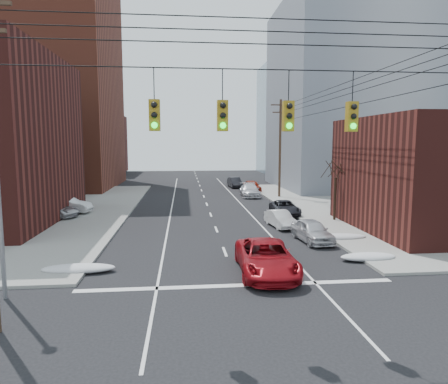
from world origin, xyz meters
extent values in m
plane|color=black|center=(0.00, 0.00, 0.00)|extent=(160.00, 160.00, 0.00)
cube|color=brown|center=(-24.00, 48.00, 15.00)|extent=(24.00, 20.00, 30.00)
cube|color=#471915|center=(-26.00, 74.00, 6.00)|extent=(22.00, 18.00, 12.00)
cube|color=gray|center=(22.00, 44.00, 12.50)|extent=(22.00, 20.00, 25.00)
cube|color=gray|center=(24.00, 70.00, 11.00)|extent=(20.00, 18.00, 22.00)
cylinder|color=#473323|center=(8.50, 34.00, 5.50)|extent=(0.28, 0.28, 11.00)
cube|color=#473323|center=(8.50, 34.00, 10.40)|extent=(2.20, 0.12, 0.12)
cube|color=#473323|center=(8.50, 34.00, 9.60)|extent=(1.80, 0.12, 0.12)
cylinder|color=black|center=(0.00, 3.00, 8.60)|extent=(17.00, 0.04, 0.04)
cylinder|color=black|center=(-3.20, 3.00, 8.10)|extent=(0.03, 0.03, 1.00)
cube|color=olive|center=(-3.20, 3.00, 7.10)|extent=(0.35, 0.30, 1.00)
sphere|color=black|center=(-3.20, 2.83, 7.42)|extent=(0.20, 0.20, 0.20)
sphere|color=black|center=(-3.20, 2.83, 7.10)|extent=(0.20, 0.20, 0.20)
sphere|color=#0CE526|center=(-3.20, 2.83, 6.78)|extent=(0.20, 0.20, 0.20)
cylinder|color=black|center=(-1.00, 3.00, 8.10)|extent=(0.03, 0.03, 1.00)
cube|color=olive|center=(-1.00, 3.00, 7.10)|extent=(0.35, 0.30, 1.00)
sphere|color=black|center=(-1.00, 2.83, 7.42)|extent=(0.20, 0.20, 0.20)
sphere|color=black|center=(-1.00, 2.83, 7.10)|extent=(0.20, 0.20, 0.20)
sphere|color=#0CE526|center=(-1.00, 2.83, 6.78)|extent=(0.20, 0.20, 0.20)
cylinder|color=black|center=(1.20, 3.00, 8.10)|extent=(0.03, 0.03, 1.00)
cube|color=olive|center=(1.20, 3.00, 7.10)|extent=(0.35, 0.30, 1.00)
sphere|color=black|center=(1.20, 2.83, 7.42)|extent=(0.20, 0.20, 0.20)
sphere|color=black|center=(1.20, 2.83, 7.10)|extent=(0.20, 0.20, 0.20)
sphere|color=#0CE526|center=(1.20, 2.83, 6.78)|extent=(0.20, 0.20, 0.20)
cylinder|color=black|center=(3.40, 3.00, 8.10)|extent=(0.03, 0.03, 1.00)
cube|color=olive|center=(3.40, 3.00, 7.10)|extent=(0.35, 0.30, 1.00)
sphere|color=black|center=(3.40, 2.83, 7.42)|extent=(0.20, 0.20, 0.20)
sphere|color=black|center=(3.40, 2.83, 7.10)|extent=(0.20, 0.20, 0.20)
sphere|color=#0CE526|center=(3.40, 2.83, 6.78)|extent=(0.20, 0.20, 0.20)
cylinder|color=black|center=(9.60, 20.00, 1.75)|extent=(0.20, 0.20, 3.50)
cylinder|color=black|center=(9.98, 20.12, 4.07)|extent=(0.27, 0.82, 1.19)
cylinder|color=black|center=(9.82, 20.57, 4.16)|extent=(1.17, 0.54, 1.38)
cylinder|color=black|center=(9.17, 20.74, 4.19)|extent=(1.44, 1.00, 1.48)
cylinder|color=black|center=(9.20, 20.06, 4.07)|extent=(0.17, 0.84, 1.19)
cylinder|color=black|center=(9.15, 19.58, 4.16)|extent=(0.82, 0.99, 1.40)
cylinder|color=black|center=(9.66, 19.15, 4.19)|extent=(1.74, 0.21, 1.43)
cylinder|color=black|center=(9.93, 19.77, 4.07)|extent=(0.48, 0.73, 1.20)
ellipsoid|color=silver|center=(-7.40, 9.00, 0.21)|extent=(3.50, 1.08, 0.42)
ellipsoid|color=silver|center=(7.40, 9.50, 0.21)|extent=(3.00, 1.08, 0.42)
ellipsoid|color=silver|center=(7.40, 14.00, 0.21)|extent=(4.00, 1.08, 0.42)
imported|color=maroon|center=(1.57, 8.00, 0.78)|extent=(2.78, 5.68, 1.55)
imported|color=silver|center=(5.75, 13.82, 0.70)|extent=(2.04, 4.26, 1.40)
imported|color=silver|center=(4.80, 18.38, 0.61)|extent=(1.76, 3.84, 1.22)
imported|color=black|center=(6.40, 23.24, 0.62)|extent=(2.15, 4.52, 1.25)
imported|color=silver|center=(5.34, 35.35, 0.74)|extent=(2.33, 5.18, 1.47)
imported|color=maroon|center=(6.40, 40.09, 0.72)|extent=(2.09, 4.39, 1.45)
imported|color=black|center=(4.80, 45.19, 0.71)|extent=(1.80, 4.39, 1.42)
imported|color=silver|center=(-12.54, 25.17, 0.87)|extent=(4.61, 2.32, 1.45)
imported|color=#A9AAAE|center=(-13.01, 23.28, 0.77)|extent=(4.89, 3.61, 1.23)
imported|color=#A3A3A8|center=(-17.81, 25.23, 0.90)|extent=(4.43, 1.89, 1.49)
camera|label=1|loc=(-2.28, -10.21, 6.22)|focal=32.00mm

